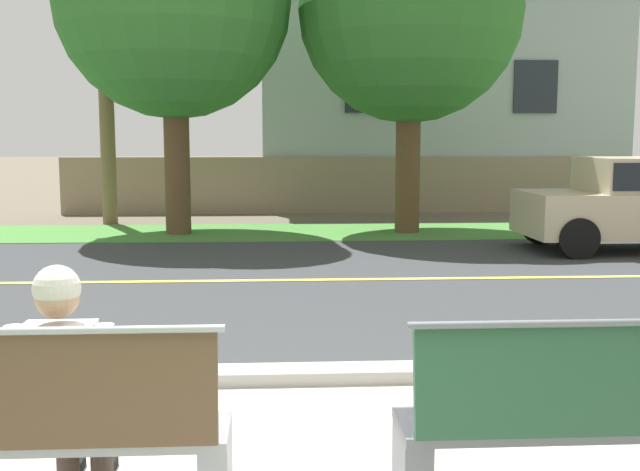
{
  "coord_description": "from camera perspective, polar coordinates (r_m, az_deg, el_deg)",
  "views": [
    {
      "loc": [
        -0.18,
        -3.23,
        1.84
      ],
      "look_at": [
        0.2,
        3.33,
        1.0
      ],
      "focal_mm": 42.46,
      "sensor_mm": 36.0,
      "label": 1
    }
  ],
  "objects": [
    {
      "name": "curb_edge",
      "position": [
        5.86,
        -1.41,
        -10.46
      ],
      "size": [
        44.0,
        0.3,
        0.11
      ],
      "primitive_type": "cube",
      "color": "#ADA89E",
      "rests_on": "ground_plane"
    },
    {
      "name": "seated_person_white",
      "position": [
        3.98,
        -18.57,
        -10.1
      ],
      "size": [
        0.52,
        0.68,
        1.25
      ],
      "color": "#47382D",
      "rests_on": "ground_plane"
    },
    {
      "name": "street_asphalt",
      "position": [
        9.9,
        -2.2,
        -3.41
      ],
      "size": [
        52.0,
        8.0,
        0.01
      ],
      "primitive_type": "cube",
      "color": "#383A3D",
      "rests_on": "ground_plane"
    },
    {
      "name": "bench_left",
      "position": [
        3.94,
        -21.1,
        -13.77
      ],
      "size": [
        1.88,
        0.48,
        1.01
      ],
      "color": "#9EA0A8",
      "rests_on": "ground_plane"
    },
    {
      "name": "road_centre_line",
      "position": [
        9.9,
        -2.2,
        -3.38
      ],
      "size": [
        48.0,
        0.14,
        0.01
      ],
      "primitive_type": "cube",
      "color": "#E0CC4C",
      "rests_on": "ground_plane"
    },
    {
      "name": "ground_plane",
      "position": [
        11.38,
        -2.35,
        -2.03
      ],
      "size": [
        140.0,
        140.0,
        0.0
      ],
      "primitive_type": "plane",
      "color": "#665B4C"
    },
    {
      "name": "garden_wall",
      "position": [
        18.92,
        0.49,
        3.83
      ],
      "size": [
        13.0,
        0.36,
        1.4
      ],
      "primitive_type": "cube",
      "color": "gray",
      "rests_on": "ground_plane"
    },
    {
      "name": "house_across_street",
      "position": [
        22.51,
        8.02,
        10.66
      ],
      "size": [
        10.14,
        6.91,
        6.3
      ],
      "color": "#A3ADB2",
      "rests_on": "ground_plane"
    },
    {
      "name": "bench_right",
      "position": [
        4.06,
        19.69,
        -13.07
      ],
      "size": [
        1.88,
        0.48,
        1.01
      ],
      "color": "slate",
      "rests_on": "ground_plane"
    },
    {
      "name": "far_verge_grass",
      "position": [
        15.01,
        -2.58,
        0.27
      ],
      "size": [
        48.0,
        2.8,
        0.02
      ],
      "primitive_type": "cube",
      "color": "#478438",
      "rests_on": "ground_plane"
    }
  ]
}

